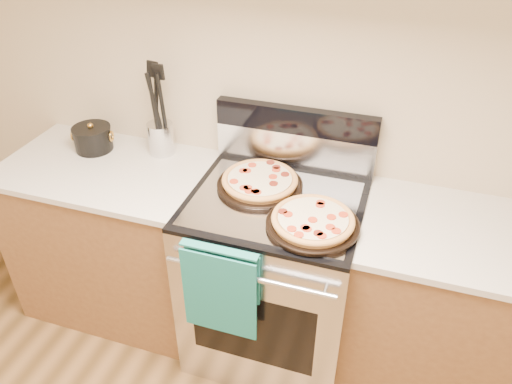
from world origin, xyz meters
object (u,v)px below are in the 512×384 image
(range_body, at_px, (274,278))
(pepperoni_pizza_front, at_px, (313,221))
(pepperoni_pizza_back, at_px, (260,182))
(utensil_crock, at_px, (161,138))
(saucepan, at_px, (93,139))

(range_body, height_order, pepperoni_pizza_front, pepperoni_pizza_front)
(pepperoni_pizza_back, bearing_deg, pepperoni_pizza_front, -35.87)
(utensil_crock, distance_m, saucepan, 0.36)
(range_body, relative_size, utensil_crock, 5.58)
(range_body, height_order, utensil_crock, utensil_crock)
(saucepan, bearing_deg, pepperoni_pizza_back, -5.62)
(saucepan, bearing_deg, range_body, -8.97)
(pepperoni_pizza_back, distance_m, saucepan, 0.93)
(utensil_crock, bearing_deg, pepperoni_pizza_back, -16.48)
(utensil_crock, bearing_deg, pepperoni_pizza_front, -23.72)
(range_body, bearing_deg, utensil_crock, 160.33)
(range_body, distance_m, pepperoni_pizza_front, 0.56)
(pepperoni_pizza_back, relative_size, saucepan, 2.03)
(range_body, xyz_separation_m, saucepan, (-1.02, 0.16, 0.52))
(saucepan, bearing_deg, pepperoni_pizza_front, -13.94)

